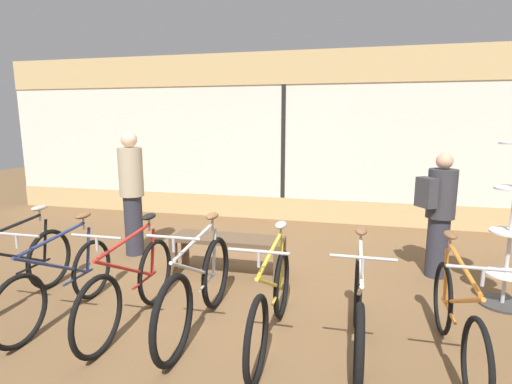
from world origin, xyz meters
The scene contains 13 objects.
ground_plane centered at (0.00, 0.00, 0.00)m, with size 24.00×24.00×0.00m, color brown.
shop_back_wall centered at (0.00, 3.89, 1.64)m, with size 12.00×0.08×3.20m.
bicycle_far_left centered at (-2.10, -0.45, 0.38)m, with size 0.46×1.75×1.03m.
bicycle_left centered at (-1.44, -0.54, 0.37)m, with size 0.46×1.66×1.01m.
bicycle_center_left centered at (-0.70, -0.50, 0.39)m, with size 0.46×1.70×1.03m.
bicycle_center centered at (-0.04, -0.43, 0.40)m, with size 0.46×1.78×1.05m.
bicycle_center_right centered at (0.67, -0.48, 0.38)m, with size 0.46×1.74×1.02m.
bicycle_right centered at (1.41, -0.47, 0.37)m, with size 0.46×1.66×1.02m.
bicycle_far_right centered at (2.17, -0.44, 0.38)m, with size 0.46×1.74×1.01m.
accessory_rack centered at (2.93, 0.82, 0.75)m, with size 0.48×0.48×1.83m.
display_bench centered at (-0.16, 0.87, 0.42)m, with size 1.40×0.44×0.52m.
customer_near_rack centered at (-1.76, 1.36, 0.95)m, with size 0.35×0.35×1.79m.
customer_by_window centered at (2.37, 1.50, 0.84)m, with size 0.56×0.51×1.56m.
Camera 1 is at (1.31, -3.69, 1.96)m, focal length 28.00 mm.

